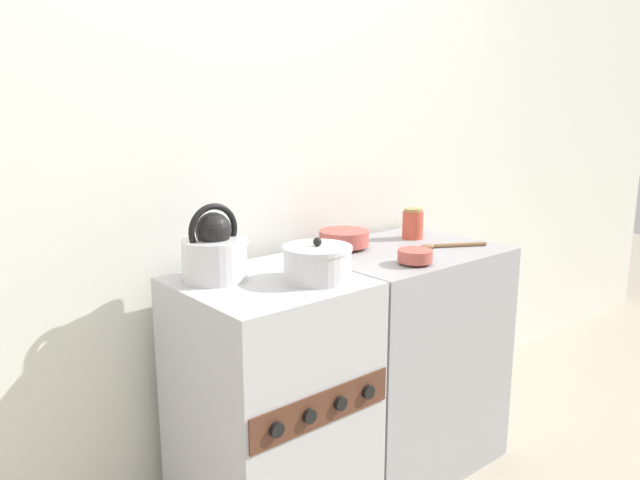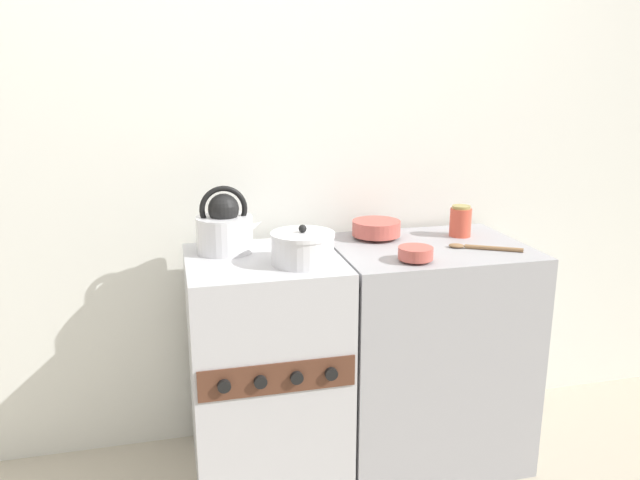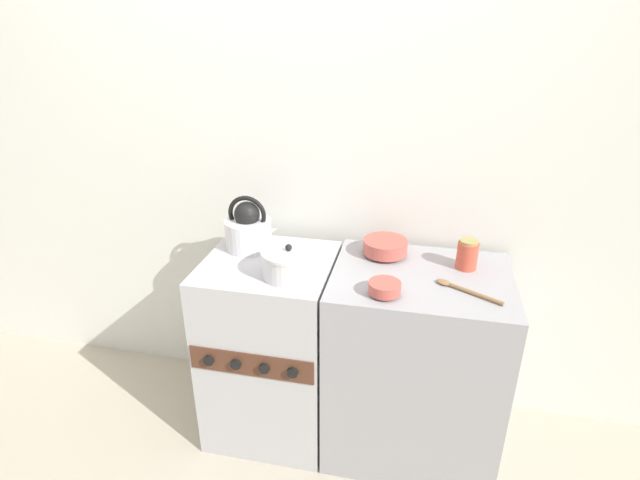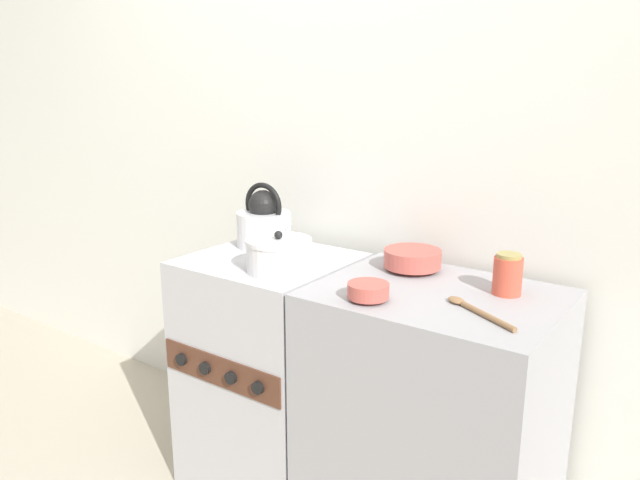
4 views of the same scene
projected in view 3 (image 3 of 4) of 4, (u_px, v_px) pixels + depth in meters
name	position (u px, v px, depth m)	size (l,w,h in m)	color
ground_plane	(258.00, 462.00, 2.28)	(12.00, 12.00, 0.00)	#B2A893
wall_back	(289.00, 158.00, 2.32)	(7.00, 0.06, 2.50)	silver
stove	(272.00, 347.00, 2.33)	(0.55, 0.56, 0.89)	#B2B2B7
counter	(414.00, 363.00, 2.22)	(0.73, 0.57, 0.89)	#99999E
kettle	(248.00, 229.00, 2.23)	(0.25, 0.21, 0.25)	silver
cooking_pot	(289.00, 263.00, 2.01)	(0.22, 0.22, 0.14)	silver
enamel_bowl	(385.00, 247.00, 2.18)	(0.19, 0.19, 0.07)	#B75147
small_ceramic_bowl	(385.00, 288.00, 1.88)	(0.12, 0.12, 0.05)	#B75147
storage_jar	(467.00, 255.00, 2.07)	(0.09, 0.09, 0.13)	#CC4C38
wooden_spoon	(463.00, 289.00, 1.92)	(0.25, 0.16, 0.02)	olive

